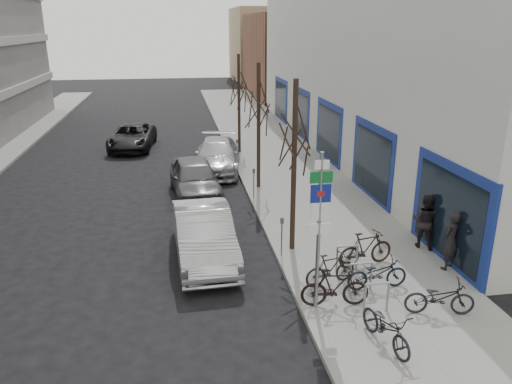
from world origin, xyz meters
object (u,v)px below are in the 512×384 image
object	(u,v)px
tree_far	(239,81)
meter_front	(282,233)
parked_car_front	(204,234)
pedestrian_far	(425,221)
parked_car_mid	(195,178)
tree_near	(295,127)
lane_car	(132,137)
bike_near_left	(387,324)
bike_far_inner	(366,248)
pedestrian_near	(451,241)
bike_mid_curb	(377,271)
bike_near_right	(335,287)
highway_sign_pole	(319,222)
meter_back	(237,149)
parked_car_back	(217,156)
tree_mid	(259,97)
bike_rack	(361,273)
bike_far_curb	(440,295)
meter_mid	(254,181)
bike_mid_inner	(331,269)

from	to	relation	value
tree_far	meter_front	world-z (taller)	tree_far
parked_car_front	pedestrian_far	bearing A→B (deg)	-7.41
parked_car_mid	pedestrian_far	distance (m)	9.62
tree_near	lane_car	xyz separation A→B (m)	(-6.05, 15.43, -3.40)
tree_near	bike_near_left	distance (m)	6.38
bike_far_inner	pedestrian_near	world-z (taller)	pedestrian_near
bike_mid_curb	bike_near_right	bearing A→B (deg)	113.33
highway_sign_pole	lane_car	world-z (taller)	highway_sign_pole
meter_back	bike_near_right	xyz separation A→B (m)	(0.73, -14.04, -0.23)
parked_car_back	pedestrian_near	xyz separation A→B (m)	(5.72, -11.99, 0.27)
tree_near	meter_back	xyz separation A→B (m)	(-0.45, 10.50, -3.19)
bike_near_right	tree_mid	bearing A→B (deg)	7.24
bike_rack	bike_far_inner	world-z (taller)	bike_far_inner
tree_far	bike_mid_curb	distance (m)	16.32
highway_sign_pole	parked_car_back	world-z (taller)	highway_sign_pole
bike_near_right	bike_far_curb	distance (m)	2.55
bike_mid_curb	meter_back	bearing A→B (deg)	6.76
meter_mid	parked_car_mid	distance (m)	2.57
bike_near_right	parked_car_front	bearing A→B (deg)	46.34
tree_far	lane_car	distance (m)	7.35
tree_near	bike_near_right	xyz separation A→B (m)	(0.28, -3.54, -3.42)
meter_front	pedestrian_far	world-z (taller)	pedestrian_far
bike_near_left	bike_mid_inner	distance (m)	2.89
parked_car_front	pedestrian_far	world-z (taller)	pedestrian_far
bike_far_curb	parked_car_mid	distance (m)	11.73
meter_mid	bike_mid_curb	world-z (taller)	meter_mid
bike_mid_curb	lane_car	distance (m)	19.87
meter_front	parked_car_back	size ratio (longest dim) A/B	0.24
meter_front	parked_car_front	xyz separation A→B (m)	(-2.35, 0.54, -0.11)
highway_sign_pole	bike_far_curb	world-z (taller)	highway_sign_pole
pedestrian_far	bike_far_inner	bearing A→B (deg)	67.40
bike_rack	bike_far_curb	distance (m)	2.07
tree_far	meter_back	xyz separation A→B (m)	(-0.45, -2.50, -3.19)
meter_mid	bike_far_inner	world-z (taller)	meter_mid
bike_near_left	lane_car	xyz separation A→B (m)	(-6.94, 20.75, 0.02)
tree_near	bike_far_curb	world-z (taller)	tree_near
tree_mid	bike_far_curb	size ratio (longest dim) A/B	3.20
bike_mid_curb	highway_sign_pole	bearing A→B (deg)	106.52
lane_car	parked_car_mid	bearing A→B (deg)	-65.42
parked_car_mid	bike_mid_curb	bearing A→B (deg)	-67.61
tree_mid	meter_mid	world-z (taller)	tree_mid
bike_mid_inner	lane_car	distance (m)	19.04
tree_near	tree_mid	world-z (taller)	same
tree_near	bike_near_right	distance (m)	4.93
bike_mid_inner	bike_mid_curb	bearing A→B (deg)	-123.60
meter_front	parked_car_back	world-z (taller)	parked_car_back
bike_near_right	parked_car_front	world-z (taller)	parked_car_front
meter_front	bike_mid_inner	size ratio (longest dim) A/B	0.81
tree_mid	pedestrian_far	world-z (taller)	tree_mid
meter_back	parked_car_mid	size ratio (longest dim) A/B	0.26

